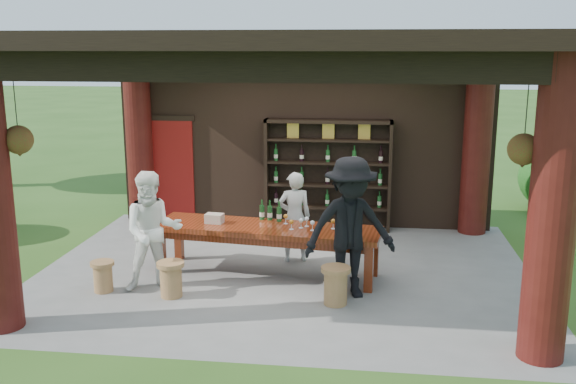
# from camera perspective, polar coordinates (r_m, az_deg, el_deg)

# --- Properties ---
(ground) EXTENTS (90.00, 90.00, 0.00)m
(ground) POSITION_cam_1_polar(r_m,az_deg,el_deg) (9.85, -0.29, -7.05)
(ground) COLOR #2D5119
(ground) RESTS_ON ground
(pavilion) EXTENTS (7.50, 6.00, 3.60)m
(pavilion) POSITION_cam_1_polar(r_m,az_deg,el_deg) (9.77, -0.06, 5.66)
(pavilion) COLOR slate
(pavilion) RESTS_ON ground
(wine_shelf) EXTENTS (2.33, 0.35, 2.05)m
(wine_shelf) POSITION_cam_1_polar(r_m,az_deg,el_deg) (11.89, 3.54, 1.55)
(wine_shelf) COLOR black
(wine_shelf) RESTS_ON ground
(tasting_table) EXTENTS (3.45, 1.28, 0.75)m
(tasting_table) POSITION_cam_1_polar(r_m,az_deg,el_deg) (9.54, -1.89, -3.72)
(tasting_table) COLOR #511E0B
(tasting_table) RESTS_ON ground
(stool_near_left) EXTENTS (0.38, 0.38, 0.49)m
(stool_near_left) POSITION_cam_1_polar(r_m,az_deg,el_deg) (8.95, -10.36, -7.55)
(stool_near_left) COLOR olive
(stool_near_left) RESTS_ON ground
(stool_near_right) EXTENTS (0.39, 0.39, 0.52)m
(stool_near_right) POSITION_cam_1_polar(r_m,az_deg,el_deg) (8.58, 4.25, -8.21)
(stool_near_right) COLOR olive
(stool_near_right) RESTS_ON ground
(stool_far_left) EXTENTS (0.33, 0.33, 0.44)m
(stool_far_left) POSITION_cam_1_polar(r_m,az_deg,el_deg) (9.36, -16.13, -7.15)
(stool_far_left) COLOR olive
(stool_far_left) RESTS_ON ground
(host) EXTENTS (0.60, 0.47, 1.45)m
(host) POSITION_cam_1_polar(r_m,az_deg,el_deg) (10.11, 0.57, -2.23)
(host) COLOR beige
(host) RESTS_ON ground
(guest_woman) EXTENTS (1.00, 0.89, 1.69)m
(guest_woman) POSITION_cam_1_polar(r_m,az_deg,el_deg) (9.09, -11.92, -3.43)
(guest_woman) COLOR white
(guest_woman) RESTS_ON ground
(guest_man) EXTENTS (1.42, 1.08, 1.94)m
(guest_man) POSITION_cam_1_polar(r_m,az_deg,el_deg) (8.65, 5.54, -3.21)
(guest_man) COLOR black
(guest_man) RESTS_ON ground
(table_bottles) EXTENTS (0.36, 0.16, 0.31)m
(table_bottles) POSITION_cam_1_polar(r_m,az_deg,el_deg) (9.79, -1.59, -1.64)
(table_bottles) COLOR #194C1E
(table_bottles) RESTS_ON tasting_table
(table_glasses) EXTENTS (0.95, 0.38, 0.15)m
(table_glasses) POSITION_cam_1_polar(r_m,az_deg,el_deg) (9.37, 2.01, -2.80)
(table_glasses) COLOR silver
(table_glasses) RESTS_ON tasting_table
(napkin_basket) EXTENTS (0.28, 0.21, 0.14)m
(napkin_basket) POSITION_cam_1_polar(r_m,az_deg,el_deg) (9.72, -6.56, -2.34)
(napkin_basket) COLOR #BF6672
(napkin_basket) RESTS_ON tasting_table
(shrubs) EXTENTS (13.88, 9.58, 1.36)m
(shrubs) POSITION_cam_1_polar(r_m,az_deg,el_deg) (10.57, 8.24, -2.70)
(shrubs) COLOR #194C14
(shrubs) RESTS_ON ground
(trees) EXTENTS (22.26, 10.23, 4.80)m
(trees) POSITION_cam_1_polar(r_m,az_deg,el_deg) (11.56, 19.92, 12.16)
(trees) COLOR #3F2819
(trees) RESTS_ON ground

